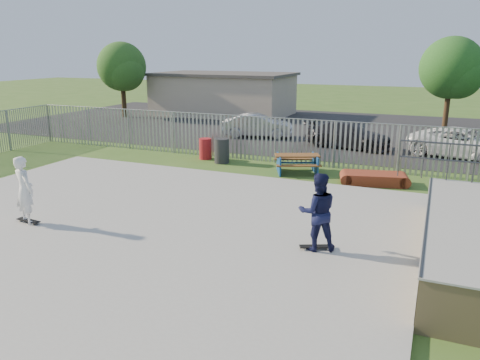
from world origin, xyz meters
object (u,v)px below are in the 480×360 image
at_px(car_silver, 258,126).
at_px(trash_bin_red, 205,149).
at_px(skater_white, 25,190).
at_px(car_white, 464,143).
at_px(funbox, 374,179).
at_px(tree_left, 122,67).
at_px(picnic_table, 297,163).
at_px(tree_mid, 451,68).
at_px(car_dark, 348,135).
at_px(trash_bin_grey, 222,151).
at_px(skater_navy, 318,212).

bearing_deg(car_silver, trash_bin_red, 163.25).
bearing_deg(skater_white, car_white, -111.65).
height_order(funbox, trash_bin_red, trash_bin_red).
bearing_deg(car_silver, tree_left, 56.73).
distance_m(picnic_table, car_white, 8.48).
distance_m(picnic_table, tree_mid, 14.87).
height_order(tree_left, tree_mid, tree_mid).
distance_m(trash_bin_red, car_dark, 7.56).
bearing_deg(car_white, skater_white, 156.84).
distance_m(trash_bin_red, car_silver, 6.13).
relative_size(trash_bin_grey, car_silver, 0.27).
xyz_separation_m(skater_navy, skater_white, (-7.87, -1.38, 0.00)).
xyz_separation_m(trash_bin_red, tree_mid, (10.10, 12.57, 3.35)).
bearing_deg(skater_white, trash_bin_red, -76.94).
relative_size(tree_mid, skater_navy, 2.99).
distance_m(funbox, tree_left, 23.22).
xyz_separation_m(trash_bin_grey, car_silver, (-0.78, 6.54, 0.14)).
bearing_deg(picnic_table, tree_left, 122.63).
distance_m(trash_bin_grey, car_white, 11.19).
bearing_deg(funbox, trash_bin_red, 157.06).
bearing_deg(trash_bin_grey, car_silver, 96.83).
bearing_deg(tree_left, car_white, -13.33).
bearing_deg(car_silver, skater_navy, -168.61).
relative_size(trash_bin_red, tree_left, 0.17).
xyz_separation_m(car_silver, tree_left, (-12.32, 4.18, 3.01)).
distance_m(trash_bin_red, tree_left, 16.20).
relative_size(trash_bin_red, car_white, 0.20).
bearing_deg(picnic_table, tree_mid, 43.90).
xyz_separation_m(car_silver, car_dark, (5.32, -1.00, -0.02)).
xyz_separation_m(trash_bin_grey, tree_mid, (9.07, 12.99, 3.28)).
bearing_deg(car_dark, skater_white, 166.99).
bearing_deg(trash_bin_grey, funbox, -7.67).
bearing_deg(car_dark, car_silver, 88.90).
relative_size(funbox, car_dark, 0.51).
distance_m(trash_bin_red, skater_navy, 11.07).
height_order(car_white, skater_white, skater_white).
bearing_deg(trash_bin_grey, tree_left, 140.71).
distance_m(picnic_table, car_silver, 8.18).
bearing_deg(car_silver, funbox, -149.40).
bearing_deg(skater_navy, trash_bin_red, -73.39).
bearing_deg(skater_navy, tree_mid, -122.18).
height_order(car_white, tree_mid, tree_mid).
distance_m(tree_mid, skater_white, 24.87).
height_order(tree_left, skater_navy, tree_left).
bearing_deg(picnic_table, trash_bin_red, 146.43).
relative_size(funbox, tree_mid, 0.40).
distance_m(tree_mid, skater_navy, 21.27).
bearing_deg(trash_bin_grey, car_white, 28.16).
height_order(car_silver, car_white, car_white).
height_order(trash_bin_red, car_white, car_white).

